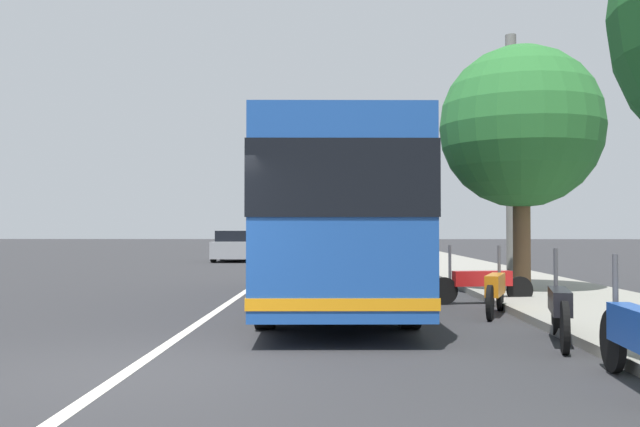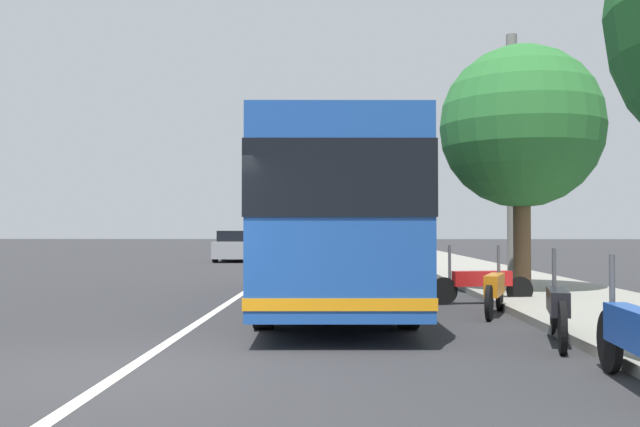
# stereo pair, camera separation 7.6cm
# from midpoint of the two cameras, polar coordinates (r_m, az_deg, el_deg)

# --- Properties ---
(ground_plane) EXTENTS (220.00, 220.00, 0.00)m
(ground_plane) POSITION_cam_midpoint_polar(r_m,az_deg,el_deg) (8.22, -15.40, -12.16)
(ground_plane) COLOR #2D2D30
(sidewalk_curb) EXTENTS (110.00, 3.60, 0.14)m
(sidewalk_curb) POSITION_cam_midpoint_polar(r_m,az_deg,el_deg) (18.47, 16.92, -5.88)
(sidewalk_curb) COLOR gray
(sidewalk_curb) RESTS_ON ground
(lane_divider_line) EXTENTS (110.00, 0.16, 0.01)m
(lane_divider_line) POSITION_cam_midpoint_polar(r_m,az_deg,el_deg) (17.95, -6.13, -6.27)
(lane_divider_line) COLOR silver
(lane_divider_line) RESTS_ON ground
(coach_bus) EXTENTS (11.82, 2.85, 3.21)m
(coach_bus) POSITION_cam_midpoint_polar(r_m,az_deg,el_deg) (14.74, 0.81, -0.25)
(coach_bus) COLOR #1E4C9E
(coach_bus) RESTS_ON ground
(motorcycle_by_tree) EXTENTS (2.15, 0.32, 1.29)m
(motorcycle_by_tree) POSITION_cam_midpoint_polar(r_m,az_deg,el_deg) (7.63, 24.13, -9.20)
(motorcycle_by_tree) COLOR black
(motorcycle_by_tree) RESTS_ON ground
(motorcycle_angled) EXTENTS (2.24, 0.61, 1.28)m
(motorcycle_angled) POSITION_cam_midpoint_polar(r_m,az_deg,el_deg) (10.12, 18.74, -7.33)
(motorcycle_angled) COLOR black
(motorcycle_angled) RESTS_ON ground
(motorcycle_far_end) EXTENTS (2.10, 0.80, 1.26)m
(motorcycle_far_end) POSITION_cam_midpoint_polar(r_m,az_deg,el_deg) (13.13, 13.94, -6.01)
(motorcycle_far_end) COLOR black
(motorcycle_far_end) RESTS_ON ground
(motorcycle_nearest_curb) EXTENTS (0.48, 2.21, 1.23)m
(motorcycle_nearest_curb) POSITION_cam_midpoint_polar(r_m,az_deg,el_deg) (15.04, 12.90, -5.49)
(motorcycle_nearest_curb) COLOR black
(motorcycle_nearest_curb) RESTS_ON ground
(car_behind_bus) EXTENTS (3.99, 1.87, 1.50)m
(car_behind_bus) POSITION_cam_midpoint_polar(r_m,az_deg,el_deg) (34.78, -7.04, -2.71)
(car_behind_bus) COLOR gray
(car_behind_bus) RESTS_ON ground
(car_far_distant) EXTENTS (4.71, 2.04, 1.48)m
(car_far_distant) POSITION_cam_midpoint_polar(r_m,az_deg,el_deg) (52.79, -3.20, -2.28)
(car_far_distant) COLOR gold
(car_far_distant) RESTS_ON ground
(car_ahead_same_lane) EXTENTS (4.19, 2.05, 1.55)m
(car_ahead_same_lane) POSITION_cam_midpoint_polar(r_m,az_deg,el_deg) (52.39, 0.93, -2.24)
(car_ahead_same_lane) COLOR #2D7238
(car_ahead_same_lane) RESTS_ON ground
(car_side_street) EXTENTS (4.03, 2.04, 1.55)m
(car_side_street) POSITION_cam_midpoint_polar(r_m,az_deg,el_deg) (60.61, -2.47, -2.12)
(car_side_street) COLOR #2D7238
(car_side_street) RESTS_ON ground
(roadside_tree_mid_block) EXTENTS (3.82, 3.82, 5.89)m
(roadside_tree_mid_block) POSITION_cam_midpoint_polar(r_m,az_deg,el_deg) (17.23, 15.94, 6.76)
(roadside_tree_mid_block) COLOR brown
(roadside_tree_mid_block) RESTS_ON ground
(utility_pole) EXTENTS (0.31, 0.31, 7.15)m
(utility_pole) POSITION_cam_midpoint_polar(r_m,az_deg,el_deg) (20.76, 15.23, 4.30)
(utility_pole) COLOR slate
(utility_pole) RESTS_ON ground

